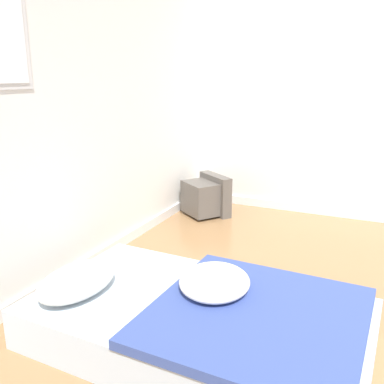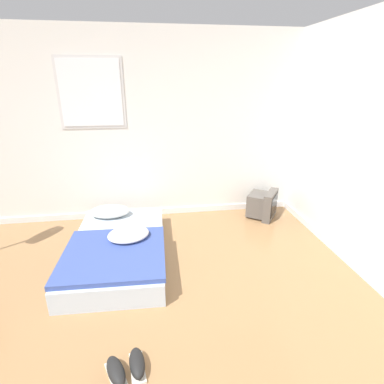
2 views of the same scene
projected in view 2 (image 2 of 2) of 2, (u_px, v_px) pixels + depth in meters
wall_back at (117, 130)px, 4.12m from camera, size 7.53×0.08×2.60m
mattress_bed at (118, 246)px, 3.44m from camera, size 1.09×1.80×0.37m
crt_tv at (263, 204)px, 4.47m from camera, size 0.54×0.55×0.41m
sneaker_pair at (127, 368)px, 2.10m from camera, size 0.31×0.32×0.10m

